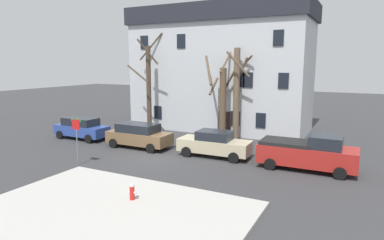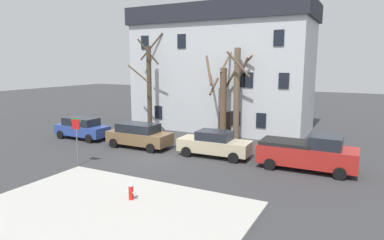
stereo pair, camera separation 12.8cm
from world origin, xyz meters
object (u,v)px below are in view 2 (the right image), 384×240
(tree_bare_mid, at_px, (222,100))
(car_blue_wagon, at_px, (82,128))
(tree_bare_near, at_px, (149,86))
(building_main, at_px, (221,68))
(street_sign_pole, at_px, (76,133))
(bicycle_leaning, at_px, (155,131))
(car_beige_sedan, at_px, (214,144))
(fire_hydrant, at_px, (131,191))
(pickup_truck_red, at_px, (308,153))
(car_brown_wagon, at_px, (139,135))
(tree_bare_far, at_px, (237,91))

(tree_bare_mid, xyz_separation_m, car_blue_wagon, (-10.24, -5.05, -2.27))
(tree_bare_near, height_order, car_blue_wagon, tree_bare_near)
(tree_bare_near, bearing_deg, tree_bare_mid, 0.99)
(building_main, bearing_deg, car_blue_wagon, -130.39)
(street_sign_pole, bearing_deg, building_main, 78.52)
(tree_bare_mid, height_order, bicycle_leaning, tree_bare_mid)
(car_beige_sedan, bearing_deg, bicycle_leaning, 151.97)
(tree_bare_mid, bearing_deg, fire_hydrant, -84.79)
(car_blue_wagon, xyz_separation_m, pickup_truck_red, (17.68, -0.01, 0.11))
(building_main, xyz_separation_m, fire_hydrant, (3.28, -18.07, -5.15))
(tree_bare_mid, xyz_separation_m, car_brown_wagon, (-4.37, -5.24, -2.25))
(pickup_truck_red, relative_size, fire_hydrant, 7.44)
(building_main, xyz_separation_m, street_sign_pole, (-3.06, -15.06, -3.66))
(car_brown_wagon, bearing_deg, bicycle_leaning, 109.12)
(car_blue_wagon, bearing_deg, building_main, 49.61)
(car_blue_wagon, height_order, pickup_truck_red, pickup_truck_red)
(car_brown_wagon, bearing_deg, street_sign_pole, -97.94)
(building_main, relative_size, bicycle_leaning, 9.92)
(car_brown_wagon, bearing_deg, car_blue_wagon, 178.16)
(car_blue_wagon, height_order, street_sign_pole, street_sign_pole)
(building_main, height_order, tree_bare_mid, building_main)
(tree_bare_near, height_order, street_sign_pole, tree_bare_near)
(car_beige_sedan, height_order, bicycle_leaning, car_beige_sedan)
(tree_bare_far, xyz_separation_m, car_blue_wagon, (-11.27, -5.55, -3.07))
(tree_bare_near, relative_size, street_sign_pole, 3.09)
(tree_bare_mid, relative_size, car_brown_wagon, 1.40)
(building_main, bearing_deg, car_brown_wagon, -103.33)
(building_main, xyz_separation_m, tree_bare_mid, (2.05, -4.58, -2.47))
(tree_bare_mid, bearing_deg, bicycle_leaning, -169.95)
(tree_bare_mid, xyz_separation_m, pickup_truck_red, (7.44, -5.06, -2.16))
(tree_bare_mid, relative_size, bicycle_leaning, 4.06)
(building_main, xyz_separation_m, car_brown_wagon, (-2.33, -9.82, -4.72))
(car_brown_wagon, height_order, pickup_truck_red, pickup_truck_red)
(tree_bare_mid, xyz_separation_m, street_sign_pole, (-5.11, -10.48, -1.19))
(fire_hydrant, bearing_deg, pickup_truck_red, 53.61)
(car_blue_wagon, distance_m, car_brown_wagon, 5.87)
(building_main, xyz_separation_m, tree_bare_near, (-4.90, -4.70, -1.50))
(tree_bare_near, height_order, fire_hydrant, tree_bare_near)
(building_main, xyz_separation_m, bicycle_leaning, (-3.78, -5.62, -5.28))
(tree_bare_far, distance_m, street_sign_pole, 12.73)
(pickup_truck_red, height_order, bicycle_leaning, pickup_truck_red)
(car_beige_sedan, bearing_deg, car_blue_wagon, -179.51)
(street_sign_pole, bearing_deg, fire_hydrant, -25.36)
(car_blue_wagon, xyz_separation_m, car_beige_sedan, (11.76, 0.10, -0.04))
(pickup_truck_red, bearing_deg, building_main, 134.54)
(building_main, relative_size, pickup_truck_red, 3.00)
(tree_bare_mid, bearing_deg, tree_bare_near, -179.01)
(car_blue_wagon, bearing_deg, pickup_truck_red, -0.03)
(tree_bare_far, height_order, street_sign_pole, tree_bare_far)
(pickup_truck_red, relative_size, bicycle_leaning, 3.31)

